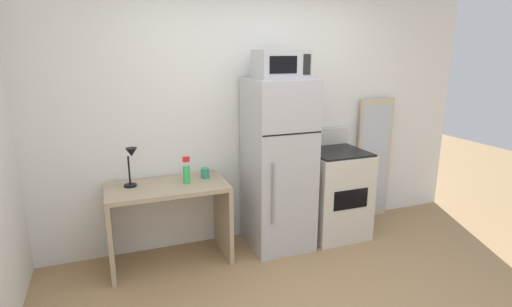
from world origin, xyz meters
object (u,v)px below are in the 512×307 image
object	(u,v)px
desk	(168,210)
oven_range	(334,192)
desk_lamp	(131,161)
leaning_mirror	(374,159)
spray_bottle	(186,173)
microwave	(281,64)
coffee_mug	(205,173)
refrigerator	(278,165)

from	to	relation	value
desk	oven_range	bearing A→B (deg)	-0.59
desk_lamp	leaning_mirror	world-z (taller)	leaning_mirror
spray_bottle	desk	bearing A→B (deg)	179.29
microwave	leaning_mirror	size ratio (longest dim) A/B	0.33
coffee_mug	microwave	distance (m)	1.23
spray_bottle	microwave	bearing A→B (deg)	-2.70
spray_bottle	leaning_mirror	size ratio (longest dim) A/B	0.18
spray_bottle	refrigerator	size ratio (longest dim) A/B	0.15
microwave	desk	bearing A→B (deg)	177.63
microwave	oven_range	distance (m)	1.49
desk	leaning_mirror	size ratio (longest dim) A/B	0.77
desk_lamp	leaning_mirror	size ratio (longest dim) A/B	0.25
microwave	desk_lamp	bearing A→B (deg)	175.26
spray_bottle	refrigerator	world-z (taller)	refrigerator
desk	desk_lamp	bearing A→B (deg)	166.55
refrigerator	leaning_mirror	distance (m)	1.36
spray_bottle	microwave	world-z (taller)	microwave
leaning_mirror	oven_range	bearing A→B (deg)	-159.05
desk	refrigerator	world-z (taller)	refrigerator
desk_lamp	refrigerator	size ratio (longest dim) A/B	0.21
coffee_mug	oven_range	bearing A→B (deg)	-4.44
refrigerator	coffee_mug	bearing A→B (deg)	171.05
refrigerator	oven_range	distance (m)	0.75
coffee_mug	refrigerator	xyz separation A→B (m)	(0.71, -0.11, 0.04)
spray_bottle	oven_range	xyz separation A→B (m)	(1.56, -0.02, -0.38)
oven_range	leaning_mirror	distance (m)	0.75
coffee_mug	leaning_mirror	size ratio (longest dim) A/B	0.07
coffee_mug	microwave	bearing A→B (deg)	-10.62
desk	coffee_mug	world-z (taller)	coffee_mug
refrigerator	microwave	distance (m)	0.97
desk_lamp	refrigerator	distance (m)	1.38
microwave	oven_range	size ratio (longest dim) A/B	0.42
spray_bottle	microwave	size ratio (longest dim) A/B	0.54
desk	spray_bottle	xyz separation A→B (m)	(0.18, -0.00, 0.33)
desk_lamp	spray_bottle	distance (m)	0.49
spray_bottle	coffee_mug	size ratio (longest dim) A/B	2.62
desk_lamp	microwave	xyz separation A→B (m)	(1.37, -0.11, 0.81)
refrigerator	oven_range	bearing A→B (deg)	0.49
coffee_mug	desk_lamp	bearing A→B (deg)	-178.31
coffee_mug	refrigerator	size ratio (longest dim) A/B	0.06
desk_lamp	refrigerator	xyz separation A→B (m)	(1.37, -0.09, -0.16)
desk	oven_range	xyz separation A→B (m)	(1.74, -0.02, -0.05)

